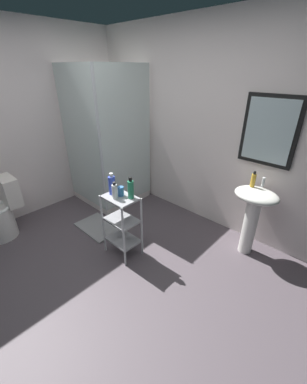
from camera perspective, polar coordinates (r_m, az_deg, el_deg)
ground_plane at (r=2.70m, az=-14.22°, el=-20.12°), size 4.20×4.20×0.02m
wall_back at (r=3.23m, az=12.00°, el=14.52°), size 4.20×0.14×2.50m
shower_stall at (r=3.84m, az=-10.43°, el=4.32°), size 0.92×0.92×2.00m
pedestal_sink at (r=2.83m, az=22.62°, el=-3.69°), size 0.46×0.37×0.81m
sink_faucet at (r=2.81m, az=24.57°, el=2.18°), size 0.03×0.03×0.10m
toilet at (r=3.57m, az=-32.43°, el=-4.41°), size 0.37×0.49×0.76m
storage_cart at (r=2.69m, az=-7.53°, el=-6.85°), size 0.38×0.28×0.74m
hand_soap_bottle at (r=2.75m, az=22.57°, el=2.66°), size 0.05×0.05×0.18m
lotion_bottle_white at (r=2.48m, az=-9.19°, el=0.18°), size 0.06×0.06×0.18m
shampoo_bottle_blue at (r=2.57m, az=-9.82°, el=1.70°), size 0.07×0.07×0.24m
body_wash_bottle_green at (r=2.46m, az=-5.41°, el=0.69°), size 0.06×0.06×0.23m
rinse_cup at (r=2.54m, az=-7.76°, el=0.17°), size 0.06×0.06×0.10m
bath_mat at (r=3.40m, az=-12.96°, el=-8.02°), size 0.60×0.40×0.02m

